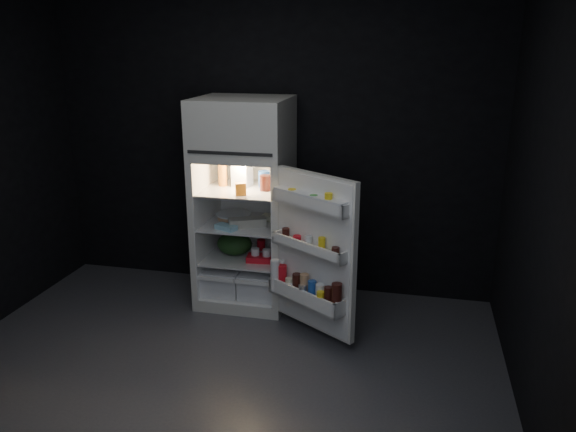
% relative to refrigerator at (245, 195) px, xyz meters
% --- Properties ---
extents(floor, '(4.00, 3.40, 0.00)m').
position_rel_refrigerator_xyz_m(floor, '(0.13, -1.32, -0.96)').
color(floor, '#48484C').
rests_on(floor, ground).
extents(wall_back, '(4.00, 0.00, 2.70)m').
position_rel_refrigerator_xyz_m(wall_back, '(0.13, 0.38, 0.39)').
color(wall_back, black).
rests_on(wall_back, ground).
extents(wall_front, '(4.00, 0.00, 2.70)m').
position_rel_refrigerator_xyz_m(wall_front, '(0.13, -3.02, 0.39)').
color(wall_front, black).
rests_on(wall_front, ground).
extents(wall_right, '(0.00, 3.40, 2.70)m').
position_rel_refrigerator_xyz_m(wall_right, '(2.13, -1.32, 0.39)').
color(wall_right, black).
rests_on(wall_right, ground).
extents(refrigerator, '(0.76, 0.71, 1.78)m').
position_rel_refrigerator_xyz_m(refrigerator, '(0.00, 0.00, 0.00)').
color(refrigerator, silver).
rests_on(refrigerator, ground).
extents(fridge_door, '(0.71, 0.55, 1.22)m').
position_rel_refrigerator_xyz_m(fridge_door, '(0.69, -0.58, -0.28)').
color(fridge_door, silver).
rests_on(fridge_door, ground).
extents(milk_jug, '(0.16, 0.16, 0.24)m').
position_rel_refrigerator_xyz_m(milk_jug, '(-0.03, 0.04, 0.19)').
color(milk_jug, white).
rests_on(milk_jug, refrigerator).
extents(mayo_jar, '(0.13, 0.13, 0.14)m').
position_rel_refrigerator_xyz_m(mayo_jar, '(0.16, 0.05, 0.14)').
color(mayo_jar, '#1E49A3').
rests_on(mayo_jar, refrigerator).
extents(jam_jar, '(0.11, 0.11, 0.13)m').
position_rel_refrigerator_xyz_m(jam_jar, '(0.20, -0.06, 0.14)').
color(jam_jar, black).
rests_on(jam_jar, refrigerator).
extents(amber_bottle, '(0.09, 0.09, 0.22)m').
position_rel_refrigerator_xyz_m(amber_bottle, '(-0.20, 0.01, 0.18)').
color(amber_bottle, orange).
rests_on(amber_bottle, refrigerator).
extents(small_carton, '(0.10, 0.09, 0.10)m').
position_rel_refrigerator_xyz_m(small_carton, '(0.04, -0.24, 0.12)').
color(small_carton, '#C76C17').
rests_on(small_carton, refrigerator).
extents(egg_carton, '(0.33, 0.24, 0.07)m').
position_rel_refrigerator_xyz_m(egg_carton, '(0.06, -0.14, -0.19)').
color(egg_carton, gray).
rests_on(egg_carton, refrigerator).
extents(pie, '(0.30, 0.30, 0.04)m').
position_rel_refrigerator_xyz_m(pie, '(-0.12, 0.04, -0.21)').
color(pie, tan).
rests_on(pie, refrigerator).
extents(flat_package, '(0.20, 0.16, 0.04)m').
position_rel_refrigerator_xyz_m(flat_package, '(-0.09, -0.26, -0.21)').
color(flat_package, '#81B5C7').
rests_on(flat_package, refrigerator).
extents(wrapped_pkg, '(0.13, 0.12, 0.05)m').
position_rel_refrigerator_xyz_m(wrapped_pkg, '(0.20, 0.06, -0.20)').
color(wrapped_pkg, beige).
rests_on(wrapped_pkg, refrigerator).
extents(produce_bag, '(0.37, 0.33, 0.20)m').
position_rel_refrigerator_xyz_m(produce_bag, '(-0.09, -0.04, -0.43)').
color(produce_bag, '#193815').
rests_on(produce_bag, refrigerator).
extents(yogurt_tray, '(0.27, 0.16, 0.05)m').
position_rel_refrigerator_xyz_m(yogurt_tray, '(0.19, -0.15, -0.50)').
color(yogurt_tray, red).
rests_on(yogurt_tray, refrigerator).
extents(small_can_red, '(0.10, 0.10, 0.09)m').
position_rel_refrigerator_xyz_m(small_can_red, '(0.10, 0.12, -0.48)').
color(small_can_red, red).
rests_on(small_can_red, refrigerator).
extents(small_can_silver, '(0.06, 0.06, 0.09)m').
position_rel_refrigerator_xyz_m(small_can_silver, '(0.23, 0.06, -0.48)').
color(small_can_silver, silver).
rests_on(small_can_silver, refrigerator).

